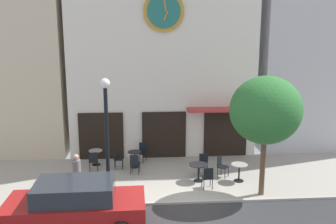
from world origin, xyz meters
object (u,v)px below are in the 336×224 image
at_px(cafe_table_center, 135,157).
at_px(cafe_chair_left_end, 203,163).
at_px(cafe_table_center_left, 239,169).
at_px(parked_car_red, 76,206).
at_px(cafe_table_near_curb, 199,168).
at_px(cafe_chair_curbside, 221,165).
at_px(pedestrian_grey, 77,175).
at_px(street_lamp, 107,139).
at_px(cafe_table_leftmost, 96,155).
at_px(cafe_chair_near_tree, 135,163).
at_px(street_tree, 266,110).
at_px(cafe_chair_near_lamp, 93,160).
at_px(cafe_chair_outer, 208,176).
at_px(cafe_chair_corner, 142,151).
at_px(cafe_chair_mid_row, 117,157).

height_order(cafe_table_center, cafe_chair_left_end, cafe_chair_left_end).
relative_size(cafe_table_center_left, parked_car_red, 0.17).
relative_size(cafe_table_near_curb, cafe_chair_curbside, 0.89).
bearing_deg(parked_car_red, pedestrian_grey, 98.43).
relative_size(street_lamp, cafe_table_leftmost, 6.26).
bearing_deg(cafe_chair_near_tree, cafe_table_leftmost, 144.54).
bearing_deg(cafe_table_leftmost, parked_car_red, -89.49).
bearing_deg(street_tree, cafe_chair_near_lamp, 156.33).
height_order(street_lamp, cafe_chair_curbside, street_lamp).
relative_size(cafe_chair_near_lamp, cafe_chair_curbside, 1.00).
relative_size(cafe_chair_outer, pedestrian_grey, 0.54).
xyz_separation_m(cafe_chair_corner, pedestrian_grey, (-2.45, -3.74, 0.33)).
height_order(cafe_table_center_left, cafe_chair_near_tree, cafe_chair_near_tree).
height_order(cafe_chair_near_tree, cafe_chair_outer, same).
xyz_separation_m(cafe_table_center_left, cafe_chair_left_end, (-1.35, 0.87, 0.01)).
bearing_deg(cafe_table_center_left, cafe_chair_left_end, 147.21).
relative_size(cafe_table_center_left, cafe_chair_outer, 0.82).
height_order(cafe_chair_outer, cafe_chair_curbside, same).
bearing_deg(pedestrian_grey, cafe_table_center_left, 8.79).
xyz_separation_m(cafe_table_center_left, cafe_chair_corner, (-4.00, 2.75, 0.01)).
bearing_deg(cafe_chair_left_end, cafe_table_center_left, -32.79).
relative_size(street_tree, cafe_chair_mid_row, 5.05).
bearing_deg(cafe_chair_corner, street_tree, -42.04).
bearing_deg(cafe_table_leftmost, cafe_chair_corner, 8.83).
bearing_deg(street_tree, street_lamp, 178.69).
distance_m(cafe_chair_near_lamp, cafe_chair_curbside, 5.64).
bearing_deg(pedestrian_grey, cafe_chair_outer, 3.44).
height_order(cafe_chair_near_lamp, cafe_chair_curbside, same).
bearing_deg(cafe_chair_mid_row, cafe_chair_corner, 37.55).
height_order(cafe_chair_near_lamp, pedestrian_grey, pedestrian_grey).
distance_m(street_lamp, cafe_chair_left_end, 4.76).
bearing_deg(street_lamp, cafe_table_center, 73.68).
distance_m(cafe_table_center_left, cafe_chair_curbside, 0.84).
bearing_deg(cafe_table_center, pedestrian_grey, -125.36).
height_order(cafe_chair_mid_row, parked_car_red, parked_car_red).
relative_size(cafe_table_leftmost, cafe_table_center_left, 0.97).
xyz_separation_m(cafe_table_leftmost, cafe_chair_outer, (4.71, -3.11, 0.05)).
xyz_separation_m(cafe_chair_near_tree, cafe_chair_outer, (2.88, -1.81, 0.00)).
relative_size(cafe_table_near_curb, cafe_chair_outer, 0.89).
height_order(cafe_chair_outer, cafe_chair_corner, same).
bearing_deg(cafe_chair_curbside, pedestrian_grey, -164.96).
bearing_deg(street_lamp, cafe_chair_near_tree, 67.80).
xyz_separation_m(street_tree, cafe_table_near_curb, (-2.19, 1.47, -2.72)).
relative_size(pedestrian_grey, parked_car_red, 0.39).
bearing_deg(parked_car_red, cafe_chair_outer, 29.49).
height_order(street_tree, pedestrian_grey, street_tree).
bearing_deg(cafe_table_near_curb, cafe_chair_mid_row, 153.63).
height_order(cafe_table_near_curb, cafe_chair_corner, cafe_chair_corner).
distance_m(cafe_table_center, cafe_chair_outer, 3.94).
relative_size(cafe_table_center, cafe_chair_near_lamp, 0.84).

